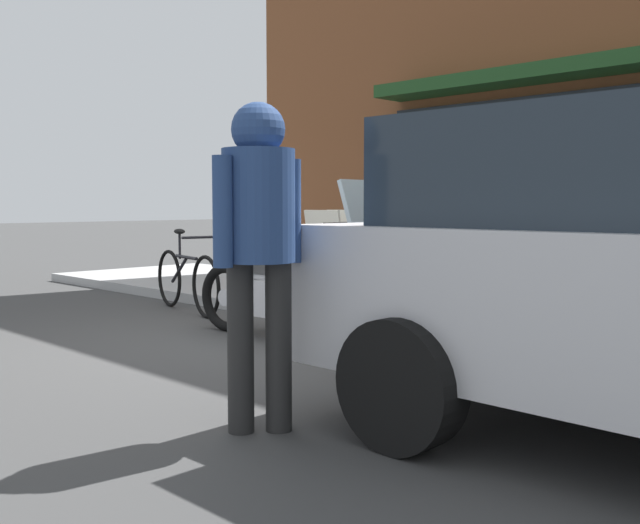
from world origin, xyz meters
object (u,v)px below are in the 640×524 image
parked_bicycle (186,279)px  touring_motorcycle (279,272)px  pedestrian_walking (259,226)px  sandwich_board_sign (333,253)px

parked_bicycle → touring_motorcycle: bearing=-10.6°
touring_motorcycle → pedestrian_walking: size_ratio=1.29×
pedestrian_walking → parked_bicycle: bearing=149.9°
sandwich_board_sign → pedestrian_walking: bearing=-51.3°
touring_motorcycle → pedestrian_walking: pedestrian_walking is taller
sandwich_board_sign → parked_bicycle: bearing=-117.4°
touring_motorcycle → pedestrian_walking: (1.85, -1.83, 0.49)m
pedestrian_walking → sandwich_board_sign: 4.80m
parked_bicycle → pedestrian_walking: size_ratio=0.97×
touring_motorcycle → sandwich_board_sign: size_ratio=2.21×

